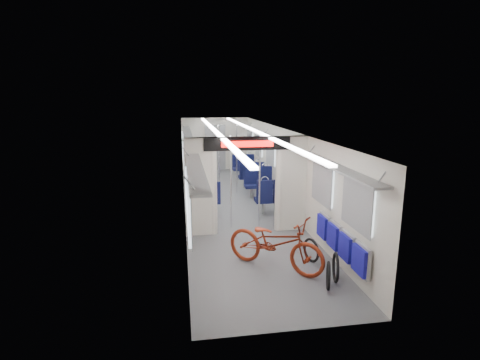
{
  "coord_description": "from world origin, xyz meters",
  "views": [
    {
      "loc": [
        -1.5,
        -10.47,
        3.21
      ],
      "look_at": [
        -0.1,
        -1.65,
        1.21
      ],
      "focal_mm": 28.0,
      "sensor_mm": 36.0,
      "label": 1
    }
  ],
  "objects": [
    {
      "name": "stanchion_near_left",
      "position": [
        -0.32,
        -1.67,
        1.15
      ],
      "size": [
        0.04,
        0.04,
        2.3
      ],
      "primitive_type": "cylinder",
      "color": "silver",
      "rests_on": "ground"
    },
    {
      "name": "seat_bay_far_left",
      "position": [
        -0.94,
        3.79,
        0.53
      ],
      "size": [
        0.89,
        1.99,
        1.07
      ],
      "color": "black",
      "rests_on": "ground"
    },
    {
      "name": "seat_bay_near_left",
      "position": [
        -0.93,
        0.22,
        0.53
      ],
      "size": [
        0.89,
        1.99,
        1.07
      ],
      "color": "black",
      "rests_on": "ground"
    },
    {
      "name": "seat_bay_far_right",
      "position": [
        0.93,
        3.12,
        0.52
      ],
      "size": [
        0.88,
        1.93,
        1.06
      ],
      "color": "black",
      "rests_on": "ground"
    },
    {
      "name": "carriage",
      "position": [
        0.0,
        -0.27,
        1.5
      ],
      "size": [
        12.0,
        12.02,
        2.31
      ],
      "color": "#515456",
      "rests_on": "ground"
    },
    {
      "name": "bike_hoop_a",
      "position": [
        0.89,
        -4.96,
        0.22
      ],
      "size": [
        0.21,
        0.48,
        0.49
      ],
      "primitive_type": "torus",
      "rotation": [
        1.57,
        0.0,
        1.23
      ],
      "color": "black",
      "rests_on": "ground"
    },
    {
      "name": "stanchion_far_left",
      "position": [
        -0.28,
        1.71,
        1.15
      ],
      "size": [
        0.04,
        0.04,
        2.3
      ],
      "primitive_type": "cylinder",
      "color": "silver",
      "rests_on": "ground"
    },
    {
      "name": "flip_bench",
      "position": [
        1.35,
        -4.34,
        0.58
      ],
      "size": [
        0.12,
        2.12,
        0.54
      ],
      "color": "gray",
      "rests_on": "carriage"
    },
    {
      "name": "bike_hoop_c",
      "position": [
        0.97,
        -3.89,
        0.22
      ],
      "size": [
        0.19,
        0.48,
        0.49
      ],
      "primitive_type": "torus",
      "rotation": [
        1.57,
        0.0,
        1.87
      ],
      "color": "black",
      "rests_on": "ground"
    },
    {
      "name": "stanchion_near_right",
      "position": [
        0.38,
        -1.68,
        1.15
      ],
      "size": [
        0.04,
        0.04,
        2.3
      ],
      "primitive_type": "cylinder",
      "color": "silver",
      "rests_on": "ground"
    },
    {
      "name": "bike_hoop_b",
      "position": [
        1.11,
        -4.74,
        0.24
      ],
      "size": [
        0.19,
        0.53,
        0.54
      ],
      "primitive_type": "torus",
      "rotation": [
        1.57,
        0.0,
        1.31
      ],
      "color": "black",
      "rests_on": "ground"
    },
    {
      "name": "bicycle",
      "position": [
        0.19,
        -4.06,
        0.52
      ],
      "size": [
        1.95,
        1.82,
        1.04
      ],
      "primitive_type": "imported",
      "rotation": [
        0.0,
        0.0,
        0.86
      ],
      "color": "maroon",
      "rests_on": "ground"
    },
    {
      "name": "stanchion_far_right",
      "position": [
        0.32,
        1.71,
        1.15
      ],
      "size": [
        0.05,
        0.05,
        2.3
      ],
      "primitive_type": "cylinder",
      "color": "silver",
      "rests_on": "ground"
    },
    {
      "name": "seat_bay_near_right",
      "position": [
        0.93,
        0.13,
        0.55
      ],
      "size": [
        0.92,
        2.11,
        1.11
      ],
      "color": "black",
      "rests_on": "ground"
    }
  ]
}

